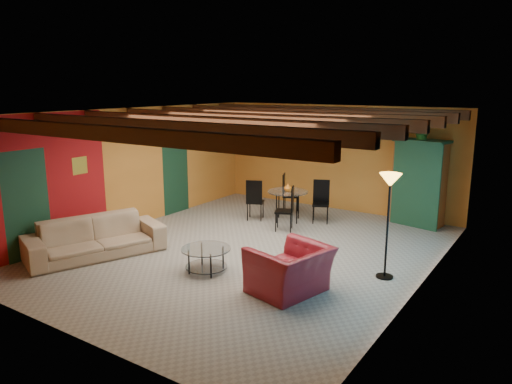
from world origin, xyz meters
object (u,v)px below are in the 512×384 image
Objects in this scene: armchair at (290,270)px; coffee_table at (206,260)px; vase at (288,176)px; sofa at (95,237)px; floor_lamp at (387,226)px; potted_plant at (423,132)px; armoire at (419,184)px; dining_table at (288,200)px.

coffee_table is at bearing -74.22° from armchair.
vase is at bearing -135.86° from armchair.
sofa is 2.90× the size of coffee_table.
sofa is at bearing -166.83° from coffee_table.
potted_plant is (-0.45, 3.55, 1.25)m from floor_lamp.
potted_plant is (0.00, 0.00, 1.19)m from armoire.
vase is at bearing -151.87° from potted_plant.
coffee_table is 3.63m from dining_table.
armchair is (3.90, 0.58, 0.01)m from sofa.
coffee_table is 4.59× the size of vase.
sofa is 3.95m from armchair.
dining_table is (-2.06, 3.55, 0.13)m from armchair.
coffee_table is 5.83m from potted_plant.
dining_table is at bearing -151.87° from potted_plant.
vase is (-3.11, 2.13, 0.20)m from floor_lamp.
potted_plant is (2.66, 1.42, 1.65)m from dining_table.
armoire is 1.07× the size of floor_lamp.
coffee_table is 3.13m from floor_lamp.
armchair is 0.60× the size of armoire.
dining_table reaches higher than coffee_table.
dining_table is (1.84, 4.13, 0.14)m from sofa.
coffee_table is 0.45× the size of dining_table.
armchair is at bearing -59.81° from sofa.
dining_table is 1.00× the size of armoire.
armoire is (4.50, 5.55, 0.60)m from sofa.
potted_plant reaches higher than floor_lamp.
sofa is 4.58m from vase.
floor_lamp is at bearing -34.36° from dining_table.
potted_plant is 3.20m from vase.
potted_plant reaches higher than armoire.
armchair is at bearing -59.79° from dining_table.
potted_plant is (0.60, 4.97, 1.78)m from armchair.
dining_table reaches higher than armchair.
potted_plant is at bearing 28.13° from vase.
floor_lamp reaches higher than sofa.
floor_lamp is (2.68, 1.47, 0.68)m from coffee_table.
floor_lamp is at bearing 28.70° from coffee_table.
potted_plant reaches higher than sofa.
vase reaches higher than sofa.
dining_table is at bearing -135.86° from armchair.
armoire is (2.66, 1.42, 0.46)m from dining_table.
vase is at bearing -2.30° from sofa.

